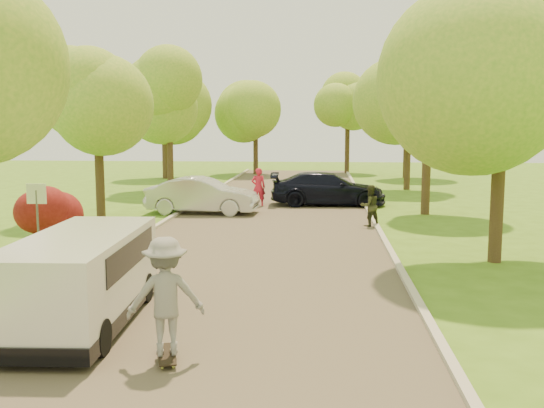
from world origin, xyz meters
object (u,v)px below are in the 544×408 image
(skateboarder, at_px, (166,296))
(person_olive, at_px, (370,206))
(street_sign, at_px, (37,206))
(person_striped, at_px, (258,187))
(dark_sedan, at_px, (328,189))
(silver_sedan, at_px, (202,195))
(minivan, at_px, (82,278))
(longboard, at_px, (167,355))

(skateboarder, bearing_deg, person_olive, -123.77)
(street_sign, distance_m, person_striped, 12.94)
(dark_sedan, distance_m, skateboarder, 19.48)
(street_sign, bearing_deg, silver_sedan, 73.82)
(street_sign, distance_m, minivan, 6.10)
(skateboarder, distance_m, person_olive, 14.04)
(minivan, xyz_separation_m, dark_sedan, (4.80, 17.65, -0.14))
(silver_sedan, bearing_deg, skateboarder, -167.75)
(longboard, bearing_deg, minivan, -54.73)
(street_sign, distance_m, longboard, 8.70)
(person_striped, height_order, person_olive, person_striped)
(dark_sedan, height_order, person_striped, person_striped)
(person_striped, relative_size, person_olive, 1.15)
(dark_sedan, bearing_deg, street_sign, 144.42)
(minivan, height_order, person_olive, minivan)
(minivan, distance_m, skateboarder, 2.61)
(minivan, bearing_deg, dark_sedan, 71.96)
(minivan, distance_m, person_olive, 13.33)
(street_sign, height_order, person_striped, street_sign)
(silver_sedan, height_order, skateboarder, skateboarder)
(dark_sedan, distance_m, longboard, 19.49)
(dark_sedan, relative_size, skateboarder, 2.83)
(skateboarder, bearing_deg, silver_sedan, -96.93)
(dark_sedan, bearing_deg, person_olive, -168.52)
(street_sign, relative_size, minivan, 0.46)
(person_olive, bearing_deg, longboard, 47.94)
(skateboarder, relative_size, person_striped, 1.06)
(minivan, bearing_deg, person_olive, 58.97)
(street_sign, distance_m, dark_sedan, 14.97)
(dark_sedan, bearing_deg, minivan, 162.01)
(minivan, distance_m, person_striped, 17.12)
(dark_sedan, relative_size, longboard, 5.31)
(longboard, bearing_deg, street_sign, -67.63)
(person_striped, bearing_deg, person_olive, 119.57)
(silver_sedan, distance_m, skateboarder, 16.35)
(street_sign, height_order, minivan, street_sign)
(minivan, bearing_deg, person_striped, 81.88)
(street_sign, relative_size, longboard, 2.14)
(minivan, xyz_separation_m, longboard, (2.03, -1.63, -0.81))
(silver_sedan, xyz_separation_m, person_olive, (6.87, -2.77, -0.00))
(dark_sedan, bearing_deg, silver_sedan, 117.56)
(silver_sedan, xyz_separation_m, longboard, (2.60, -16.14, -0.67))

